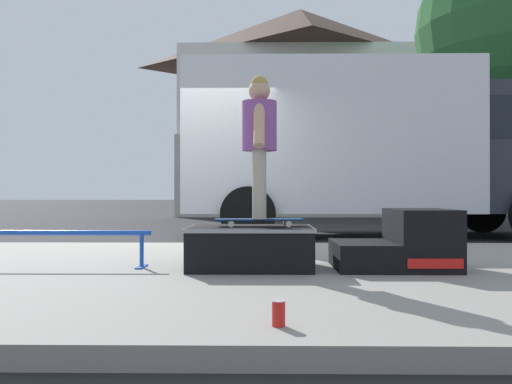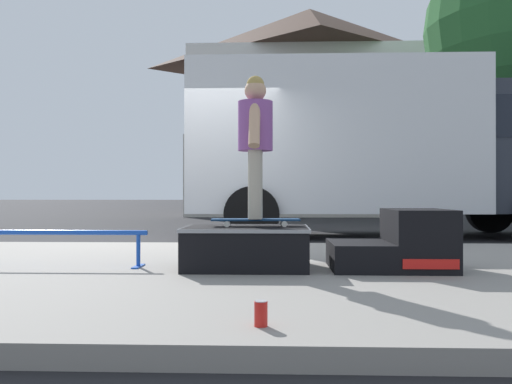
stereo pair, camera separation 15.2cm
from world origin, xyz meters
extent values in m
plane|color=black|center=(0.00, 0.00, 0.00)|extent=(140.00, 140.00, 0.00)
cube|color=gray|center=(0.00, -3.00, 0.06)|extent=(50.00, 5.00, 0.12)
cube|color=black|center=(0.95, -3.03, 0.30)|extent=(1.06, 0.82, 0.36)
cube|color=gray|center=(0.95, -3.03, 0.47)|extent=(1.08, 0.84, 0.03)
cube|color=black|center=(1.93, -3.03, 0.24)|extent=(0.51, 0.81, 0.23)
cube|color=black|center=(2.44, -3.03, 0.38)|extent=(0.51, 0.81, 0.52)
cube|color=red|center=(2.44, -3.44, 0.21)|extent=(0.45, 0.01, 0.08)
cylinder|color=blue|center=(-0.76, -2.99, 0.43)|extent=(1.62, 0.04, 0.04)
cylinder|color=blue|center=(-0.02, -2.99, 0.27)|extent=(0.04, 0.04, 0.31)
cube|color=blue|center=(-0.02, -2.99, 0.13)|extent=(0.06, 0.28, 0.01)
cube|color=navy|center=(1.02, -3.00, 0.54)|extent=(0.79, 0.26, 0.02)
cylinder|color=silver|center=(1.26, -2.89, 0.51)|extent=(0.05, 0.03, 0.05)
cylinder|color=silver|center=(1.28, -3.07, 0.51)|extent=(0.05, 0.03, 0.05)
cylinder|color=silver|center=(0.77, -2.93, 0.51)|extent=(0.05, 0.03, 0.05)
cylinder|color=silver|center=(0.78, -3.11, 0.51)|extent=(0.05, 0.03, 0.05)
cylinder|color=#B7AD99|center=(1.02, -2.92, 0.85)|extent=(0.12, 0.12, 0.60)
cylinder|color=#B7AD99|center=(1.02, -3.08, 0.85)|extent=(0.12, 0.12, 0.60)
cylinder|color=#8C4C99|center=(1.02, -3.00, 1.37)|extent=(0.31, 0.31, 0.44)
cylinder|color=tan|center=(1.02, -2.81, 1.36)|extent=(0.10, 0.27, 0.41)
cylinder|color=tan|center=(1.02, -3.19, 1.36)|extent=(0.10, 0.27, 0.41)
sphere|color=tan|center=(1.02, -3.00, 1.69)|extent=(0.19, 0.19, 0.19)
sphere|color=tan|center=(1.02, -3.00, 1.74)|extent=(0.16, 0.16, 0.16)
cylinder|color=red|center=(1.14, -5.15, 0.18)|extent=(0.07, 0.07, 0.12)
cylinder|color=silver|center=(1.14, -5.15, 0.24)|extent=(0.06, 0.06, 0.00)
cube|color=white|center=(2.20, 2.20, 1.75)|extent=(5.00, 2.35, 2.60)
cylinder|color=black|center=(5.49, 3.38, 0.45)|extent=(0.90, 0.28, 0.90)
cylinder|color=black|center=(0.80, 3.38, 0.45)|extent=(0.90, 0.28, 0.90)
cylinder|color=black|center=(0.80, 1.03, 0.45)|extent=(0.90, 0.28, 0.90)
cube|color=silver|center=(2.55, 14.69, 3.00)|extent=(9.00, 7.50, 6.00)
cube|color=#B2ADA3|center=(2.55, 10.69, 1.40)|extent=(9.00, 0.50, 2.80)
pyramid|color=#473328|center=(2.55, 14.69, 7.20)|extent=(9.54, 7.95, 2.40)
camera|label=1|loc=(1.07, -7.85, 0.77)|focal=38.48mm
camera|label=2|loc=(1.22, -7.84, 0.77)|focal=38.48mm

